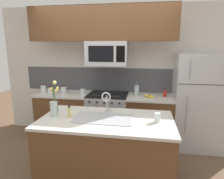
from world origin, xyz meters
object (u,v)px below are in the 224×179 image
object	(u,v)px
stove_range	(108,117)
spare_glass	(157,118)
refrigerator	(198,101)
sink_faucet	(106,99)
storage_jar_short	(64,90)
banana_bunch	(149,96)
flower_vase	(54,107)
microwave	(107,53)
dish_soap_bottle	(69,112)
storage_jar_tall	(44,88)
storage_jar_medium	(51,90)
coffee_tin	(165,94)
storage_jar_squat	(83,91)
french_press	(137,90)

from	to	relation	value
stove_range	spare_glass	size ratio (longest dim) A/B	7.94
refrigerator	sink_faucet	distance (m)	1.83
storage_jar_short	banana_bunch	distance (m)	1.66
refrigerator	flower_vase	distance (m)	2.50
microwave	dish_soap_bottle	size ratio (longest dim) A/B	4.51
storage_jar_tall	flower_vase	xyz separation A→B (m)	(0.81, -1.24, 0.04)
stove_range	refrigerator	world-z (taller)	refrigerator
storage_jar_medium	spare_glass	size ratio (longest dim) A/B	1.02
stove_range	spare_glass	bearing A→B (deg)	-55.72
microwave	banana_bunch	bearing A→B (deg)	-2.97
coffee_tin	microwave	bearing A→B (deg)	-176.19
storage_jar_squat	banana_bunch	world-z (taller)	storage_jar_squat
banana_bunch	french_press	xyz separation A→B (m)	(-0.23, 0.12, 0.08)
french_press	sink_faucet	world-z (taller)	sink_faucet
french_press	sink_faucet	xyz separation A→B (m)	(-0.37, -1.09, 0.10)
storage_jar_medium	flower_vase	distance (m)	1.43
french_press	storage_jar_squat	bearing A→B (deg)	-176.44
refrigerator	microwave	bearing A→B (deg)	-178.58
banana_bunch	french_press	bearing A→B (deg)	152.49
dish_soap_bottle	microwave	bearing A→B (deg)	77.56
storage_jar_squat	flower_vase	world-z (taller)	flower_vase
storage_jar_tall	storage_jar_short	xyz separation A→B (m)	(0.42, 0.01, -0.01)
banana_bunch	flower_vase	size ratio (longest dim) A/B	0.39
sink_faucet	french_press	bearing A→B (deg)	71.29
storage_jar_tall	coffee_tin	xyz separation A→B (m)	(2.36, 0.08, -0.03)
storage_jar_short	coffee_tin	distance (m)	1.95
spare_glass	stove_range	bearing A→B (deg)	124.28
storage_jar_tall	stove_range	bearing A→B (deg)	1.36
dish_soap_bottle	flower_vase	distance (m)	0.22
storage_jar_tall	dish_soap_bottle	world-z (taller)	storage_jar_tall
sink_faucet	flower_vase	bearing A→B (deg)	-160.41
storage_jar_squat	spare_glass	distance (m)	1.84
microwave	spare_glass	world-z (taller)	microwave
microwave	storage_jar_medium	distance (m)	1.37
storage_jar_short	dish_soap_bottle	distance (m)	1.39
microwave	sink_faucet	bearing A→B (deg)	-80.05
storage_jar_medium	storage_jar_tall	bearing A→B (deg)	-169.35
stove_range	microwave	distance (m)	1.23
sink_faucet	spare_glass	distance (m)	0.73
refrigerator	sink_faucet	world-z (taller)	refrigerator
banana_bunch	storage_jar_squat	bearing A→B (deg)	177.42
french_press	dish_soap_bottle	world-z (taller)	french_press
stove_range	flower_vase	xyz separation A→B (m)	(-0.48, -1.27, 0.58)
stove_range	storage_jar_tall	distance (m)	1.40
banana_bunch	spare_glass	xyz separation A→B (m)	(0.08, -1.20, 0.04)
stove_range	banana_bunch	bearing A→B (deg)	-4.50
refrigerator	sink_faucet	bearing A→B (deg)	-144.42
storage_jar_tall	storage_jar_squat	xyz separation A→B (m)	(0.81, 0.03, -0.04)
storage_jar_tall	spare_glass	distance (m)	2.49
stove_range	french_press	xyz separation A→B (m)	(0.55, 0.06, 0.55)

